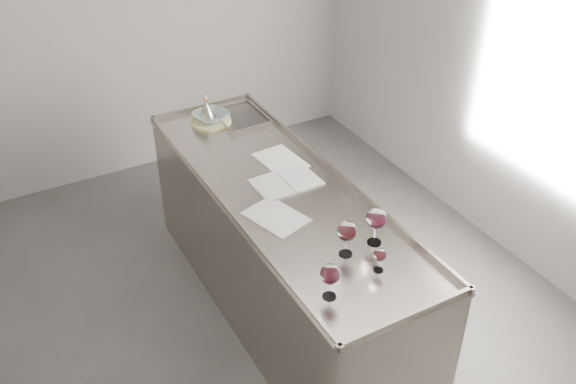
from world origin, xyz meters
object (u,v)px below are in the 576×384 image
counter (282,252)px  wine_funnel (207,113)px  wine_glass_small (380,255)px  wine_glass_right (376,219)px  ceramic_bowl (211,116)px  wine_glass_middle (347,232)px  notebook (286,182)px  wine_glass_left (330,275)px

counter → wine_funnel: size_ratio=11.48×
wine_glass_small → wine_funnel: bearing=93.7°
counter → wine_glass_right: (0.19, -0.67, 0.62)m
wine_glass_right → wine_glass_small: size_ratio=1.62×
counter → wine_glass_right: bearing=-74.4°
ceramic_bowl → wine_glass_right: bearing=-82.5°
wine_glass_middle → wine_glass_right: wine_glass_right is taller
ceramic_bowl → wine_funnel: size_ratio=1.11×
notebook → wine_funnel: size_ratio=1.85×
notebook → wine_funnel: bearing=94.7°
counter → wine_glass_right: 0.93m
wine_glass_left → notebook: size_ratio=0.49×
notebook → ceramic_bowl: size_ratio=1.67×
counter → wine_glass_right: wine_glass_right is taller
wine_glass_right → wine_funnel: 1.68m
wine_glass_left → wine_glass_right: size_ratio=0.89×
wine_funnel → wine_glass_small: bearing=-86.3°
wine_glass_small → ceramic_bowl: (-0.10, 1.81, -0.04)m
wine_glass_middle → wine_glass_right: bearing=2.0°
counter → notebook: bearing=40.1°
wine_glass_left → wine_glass_middle: 0.32m
notebook → wine_funnel: 0.96m
wine_glass_small → wine_funnel: wine_funnel is taller
counter → ceramic_bowl: (-0.03, 0.96, 0.52)m
wine_glass_middle → notebook: (0.05, 0.72, -0.14)m
wine_glass_left → wine_funnel: 1.90m
counter → wine_funnel: 1.13m
counter → wine_glass_left: size_ratio=12.80×
counter → wine_glass_left: bearing=-104.5°
wine_glass_left → wine_glass_right: 0.48m
wine_glass_left → wine_funnel: size_ratio=0.90×
wine_glass_middle → wine_glass_right: (0.18, 0.01, 0.01)m
wine_glass_middle → wine_glass_right: 0.18m
wine_glass_right → ceramic_bowl: size_ratio=0.91×
wine_glass_middle → notebook: size_ratio=0.51×
wine_glass_left → notebook: (0.29, 0.94, -0.13)m
notebook → wine_funnel: wine_funnel is taller
notebook → ceramic_bowl: 0.92m
wine_glass_left → wine_glass_right: bearing=28.8°
wine_glass_right → counter: bearing=105.6°
wine_glass_left → wine_glass_right: wine_glass_right is taller
counter → wine_glass_left: wine_glass_left is taller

